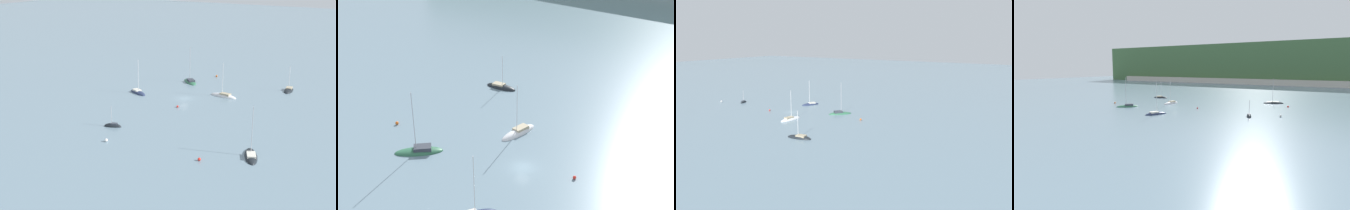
# 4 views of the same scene
# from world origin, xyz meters

# --- Properties ---
(ground_plane) EXTENTS (600.00, 600.00, 0.00)m
(ground_plane) POSITION_xyz_m (0.00, 0.00, 0.00)
(ground_plane) COLOR slate
(sailboat_0) EXTENTS (8.40, 8.59, 12.99)m
(sailboat_0) POSITION_xyz_m (-18.22, -7.66, 0.13)
(sailboat_0) COLOR #2D6647
(sailboat_0) RESTS_ON ground_plane
(sailboat_2) EXTENTS (3.55, 9.19, 11.60)m
(sailboat_2) POSITION_xyz_m (-7.95, 9.47, 0.09)
(sailboat_2) COLOR silver
(sailboat_2) RESTS_ON ground_plane
(sailboat_3) EXTENTS (3.00, 4.76, 6.49)m
(sailboat_3) POSITION_xyz_m (31.41, -3.68, 0.06)
(sailboat_3) COLOR black
(sailboat_3) RESTS_ON ground_plane
(sailboat_4) EXTENTS (5.99, 8.36, 11.72)m
(sailboat_4) POSITION_xyz_m (2.21, -15.71, 0.09)
(sailboat_4) COLOR #232D4C
(sailboat_4) RESTS_ON ground_plane
(sailboat_5) EXTENTS (8.20, 3.63, 9.10)m
(sailboat_5) POSITION_xyz_m (-24.80, 24.96, 0.07)
(sailboat_5) COLOR black
(sailboat_5) RESTS_ON ground_plane
(mooring_buoy_0) EXTENTS (0.68, 0.68, 0.68)m
(mooring_buoy_0) POSITION_xyz_m (-29.94, -3.07, 0.34)
(mooring_buoy_0) COLOR orange
(mooring_buoy_0) RESTS_ON ground_plane
(mooring_buoy_1) EXTENTS (0.80, 0.80, 0.80)m
(mooring_buoy_1) POSITION_xyz_m (40.46, 1.25, 0.40)
(mooring_buoy_1) COLOR white
(mooring_buoy_1) RESTS_ON ground_plane
(mooring_buoy_3) EXTENTS (0.61, 0.61, 0.61)m
(mooring_buoy_3) POSITION_xyz_m (8.98, 2.63, 0.31)
(mooring_buoy_3) COLOR red
(mooring_buoy_3) RESTS_ON ground_plane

